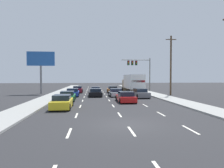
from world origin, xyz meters
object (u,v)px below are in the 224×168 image
at_px(box_truck, 132,83).
at_px(car_gray, 140,93).
at_px(car_yellow, 62,102).
at_px(car_red, 126,97).
at_px(car_navy, 96,90).
at_px(car_green, 68,96).
at_px(car_maroon, 78,90).
at_px(car_silver, 116,93).
at_px(car_black, 95,93).
at_px(traffic_signal_mast, 137,66).
at_px(car_blue, 73,93).
at_px(roadside_billboard, 41,63).
at_px(car_orange, 113,90).
at_px(utility_pole_mid, 171,65).

distance_m(box_truck, car_gray, 7.62).
relative_size(car_yellow, car_red, 0.96).
height_order(car_navy, car_red, car_red).
height_order(car_green, box_truck, box_truck).
xyz_separation_m(car_maroon, car_silver, (6.47, -8.23, -0.02)).
distance_m(car_green, box_truck, 15.10).
distance_m(car_yellow, car_black, 12.44).
relative_size(car_black, traffic_signal_mast, 0.62).
xyz_separation_m(car_maroon, car_blue, (-0.25, -7.36, -0.02)).
height_order(car_green, car_yellow, car_yellow).
relative_size(car_yellow, car_black, 0.98).
bearing_deg(traffic_signal_mast, car_blue, -140.22).
bearing_deg(roadside_billboard, box_truck, -3.47).
height_order(car_navy, roadside_billboard, roadside_billboard).
bearing_deg(car_red, car_navy, 102.86).
distance_m(car_yellow, traffic_signal_mast, 26.80).
bearing_deg(car_red, car_maroon, 113.94).
bearing_deg(car_navy, car_silver, -68.73).
height_order(car_silver, traffic_signal_mast, traffic_signal_mast).
distance_m(car_green, car_gray, 10.70).
bearing_deg(car_blue, car_yellow, -89.11).
bearing_deg(traffic_signal_mast, car_orange, -144.51).
bearing_deg(car_blue, car_red, -48.74).
xyz_separation_m(car_green, car_black, (3.59, 5.54, 0.03)).
height_order(box_truck, roadside_billboard, roadside_billboard).
height_order(car_yellow, roadside_billboard, roadside_billboard).
bearing_deg(car_gray, car_orange, 108.54).
relative_size(car_gray, roadside_billboard, 0.61).
distance_m(box_truck, traffic_signal_mast, 7.32).
bearing_deg(car_yellow, car_silver, 61.00).
bearing_deg(car_navy, car_gray, -56.81).
bearing_deg(traffic_signal_mast, car_green, -127.30).
bearing_deg(traffic_signal_mast, car_gray, -100.73).
distance_m(car_navy, car_silver, 8.33).
bearing_deg(car_orange, car_yellow, -109.52).
relative_size(car_orange, roadside_billboard, 0.56).
height_order(utility_pole_mid, roadside_billboard, utility_pole_mid).
distance_m(car_maroon, box_truck, 10.72).
xyz_separation_m(car_green, roadside_billboard, (-6.17, 11.72, 5.02)).
height_order(car_red, utility_pole_mid, utility_pole_mid).
bearing_deg(car_navy, car_green, -106.03).
xyz_separation_m(car_yellow, car_silver, (6.52, 11.76, -0.03)).
xyz_separation_m(car_silver, roadside_billboard, (-12.94, 6.41, 5.01)).
distance_m(car_black, traffic_signal_mast, 15.30).
bearing_deg(utility_pole_mid, car_yellow, -140.93).
height_order(car_black, box_truck, box_truck).
xyz_separation_m(car_yellow, car_gray, (9.94, 9.67, 0.00)).
distance_m(car_orange, box_truck, 4.27).
distance_m(car_red, roadside_billboard, 19.75).
distance_m(car_green, car_yellow, 6.45).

